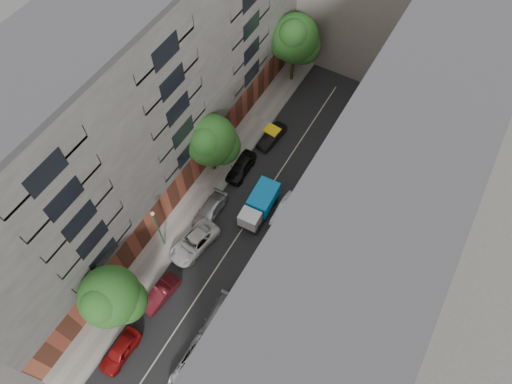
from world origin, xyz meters
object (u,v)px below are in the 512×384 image
Objects in this scene: car_left_5 at (272,136)px; tarp_truck at (260,204)px; car_left_4 at (241,167)px; car_right_2 at (262,265)px; pedestrian at (306,210)px; tree_far at (295,40)px; car_left_2 at (194,242)px; tree_near at (110,299)px; car_right_1 at (218,319)px; car_right_3 at (286,210)px; car_left_1 at (161,294)px; car_left_0 at (120,351)px; car_left_3 at (210,211)px; car_right_0 at (193,366)px; lamp_post at (157,225)px; tree_mid at (211,142)px.

tarp_truck is at bearing -62.99° from car_left_5.
car_right_2 is (7.20, -8.40, -0.09)m from car_left_4.
pedestrian is at bearing 91.80° from car_right_2.
tree_far reaches higher than car_left_4.
tarp_truck is at bearing 70.51° from car_left_2.
tree_near reaches higher than car_left_2.
car_right_2 is at bearing 78.79° from car_right_1.
car_right_1 is 1.16× the size of car_right_3.
car_left_2 is (-0.21, 5.60, 0.08)m from car_left_1.
car_left_4 reaches higher than car_left_1.
car_left_2 is (-0.21, 11.20, 0.03)m from car_left_0.
car_left_0 reaches higher than car_left_3.
car_left_5 is (0.80, 5.20, -0.08)m from car_left_4.
tree_near is at bearing -90.71° from car_left_2.
car_left_1 is (0.00, 5.60, -0.05)m from car_left_0.
car_left_4 is (0.00, 6.00, 0.08)m from car_left_3.
car_right_0 is (5.90, 2.00, 0.01)m from car_left_0.
car_left_0 is at bearing 91.86° from pedestrian.
car_left_4 reaches higher than car_right_3.
car_right_0 is (5.90, -3.60, 0.06)m from car_left_1.
lamp_post is at bearing 137.73° from car_right_0.
tree_mid is at bearing 174.72° from car_right_3.
car_left_5 is at bearing 101.94° from car_right_1.
car_right_1 is at bearing 49.09° from car_left_0.
car_left_1 is 14.15m from car_right_3.
car_right_2 is (3.14, -5.16, -0.67)m from tarp_truck.
pedestrian is (7.38, 19.43, 0.22)m from car_left_0.
tree_far reaches higher than pedestrian.
lamp_post is 3.91× the size of pedestrian.
car_right_1 is 0.66× the size of tree_near.
car_left_2 is at bearing -82.09° from car_left_3.
pedestrian is (10.67, -0.12, -3.79)m from tree_mid.
car_right_1 is at bearing -31.63° from car_left_2.
car_right_1 is at bearing 26.68° from tree_near.
car_right_0 is at bearing -76.11° from tree_far.
car_left_2 is 3.41× the size of pedestrian.
car_right_2 is 12.71m from tree_mid.
tarp_truck is 12.41m from car_left_1.
tree_near is at bearing -113.68° from car_right_3.
car_right_1 is at bearing -68.30° from car_left_4.
tree_near is at bearing -157.18° from car_right_1.
car_left_2 reaches higher than car_left_0.
car_left_4 reaches higher than car_left_5.
car_right_2 is 10.06m from lamp_post.
car_right_1 is 12.40m from car_right_3.
car_left_3 is at bearing -85.77° from tree_far.
tarp_truck is 1.28× the size of car_right_3.
tree_far is at bearing 104.11° from car_left_2.
car_left_5 is at bearing 127.88° from car_right_3.
car_left_4 is at bearing 79.73° from lamp_post.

